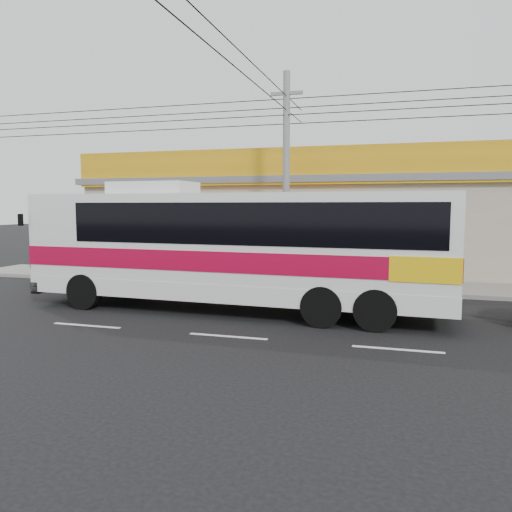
{
  "coord_description": "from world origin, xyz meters",
  "views": [
    {
      "loc": [
        3.98,
        -13.8,
        3.2
      ],
      "look_at": [
        -0.59,
        2.0,
        1.53
      ],
      "focal_mm": 35.0,
      "sensor_mm": 36.0,
      "label": 1
    }
  ],
  "objects": [
    {
      "name": "lane_markings",
      "position": [
        0.0,
        -2.5,
        0.0
      ],
      "size": [
        50.0,
        0.12,
        0.01
      ],
      "primitive_type": null,
      "color": "silver",
      "rests_on": "ground"
    },
    {
      "name": "utility_pole",
      "position": [
        -0.35,
        5.4,
        6.86
      ],
      "size": [
        34.0,
        14.0,
        8.32
      ],
      "color": "slate",
      "rests_on": "ground"
    },
    {
      "name": "motorbike_red",
      "position": [
        -9.45,
        6.28,
        0.61
      ],
      "size": [
        1.87,
        1.08,
        0.93
      ],
      "primitive_type": "imported",
      "rotation": [
        0.0,
        0.0,
        1.29
      ],
      "color": "maroon",
      "rests_on": "sidewalk"
    },
    {
      "name": "motorbike_dark",
      "position": [
        -11.15,
        4.95,
        0.7
      ],
      "size": [
        1.89,
        0.76,
        1.1
      ],
      "primitive_type": "imported",
      "rotation": [
        0.0,
        0.0,
        1.71
      ],
      "color": "black",
      "rests_on": "sidewalk"
    },
    {
      "name": "coach_bus",
      "position": [
        -0.67,
        0.39,
        2.11
      ],
      "size": [
        12.86,
        3.18,
        3.93
      ],
      "rotation": [
        0.0,
        0.0,
        -0.04
      ],
      "color": "silver",
      "rests_on": "ground"
    },
    {
      "name": "storefront_building",
      "position": [
        -0.01,
        11.54,
        2.3
      ],
      "size": [
        22.6,
        9.2,
        5.7
      ],
      "color": "#A29782",
      "rests_on": "ground"
    },
    {
      "name": "sidewalk",
      "position": [
        0.0,
        6.0,
        0.07
      ],
      "size": [
        30.0,
        3.2,
        0.15
      ],
      "primitive_type": "cube",
      "color": "slate",
      "rests_on": "ground"
    },
    {
      "name": "ground",
      "position": [
        0.0,
        0.0,
        0.0
      ],
      "size": [
        120.0,
        120.0,
        0.0
      ],
      "primitive_type": "plane",
      "color": "black",
      "rests_on": "ground"
    }
  ]
}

